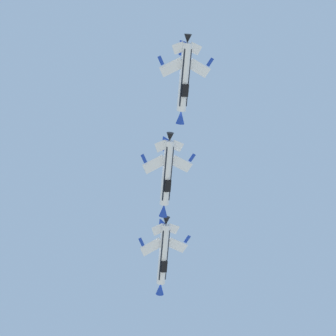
% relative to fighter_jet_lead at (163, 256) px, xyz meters
% --- Properties ---
extents(fighter_jet_lead, '(9.97, 15.96, 4.96)m').
position_rel_fighter_jet_lead_xyz_m(fighter_jet_lead, '(0.00, 0.00, 0.00)').
color(fighter_jet_lead, white).
extents(fighter_jet_left_wing, '(9.98, 15.96, 4.95)m').
position_rel_fighter_jet_lead_xyz_m(fighter_jet_left_wing, '(-2.79, -16.74, -2.85)').
color(fighter_jet_left_wing, white).
extents(fighter_jet_right_wing, '(9.93, 15.96, 4.99)m').
position_rel_fighter_jet_lead_xyz_m(fighter_jet_right_wing, '(-3.39, -34.55, -3.16)').
color(fighter_jet_right_wing, white).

